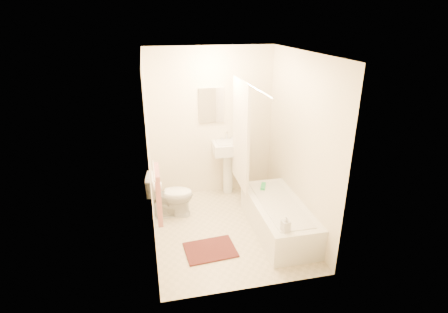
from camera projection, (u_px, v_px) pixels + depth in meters
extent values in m
plane|color=beige|center=(228.00, 228.00, 4.95)|extent=(2.40, 2.40, 0.00)
plane|color=white|center=(229.00, 53.00, 4.06)|extent=(2.40, 2.40, 0.00)
cube|color=beige|center=(211.00, 123.00, 5.59)|extent=(2.00, 0.02, 2.40)
cube|color=beige|center=(149.00, 155.00, 4.31)|extent=(0.02, 2.40, 2.40)
cube|color=beige|center=(300.00, 144.00, 4.71)|extent=(0.02, 2.40, 2.40)
cube|color=white|center=(211.00, 105.00, 5.46)|extent=(0.40, 0.03, 0.55)
cylinder|color=silver|center=(250.00, 85.00, 4.36)|extent=(0.03, 1.70, 0.03)
cube|color=silver|center=(241.00, 134.00, 5.01)|extent=(0.04, 0.80, 1.55)
cylinder|color=silver|center=(154.00, 170.00, 4.13)|extent=(0.02, 0.60, 0.02)
cube|color=#CC7266|center=(158.00, 194.00, 4.25)|extent=(0.06, 0.45, 0.66)
cylinder|color=white|center=(158.00, 187.00, 4.62)|extent=(0.11, 0.12, 0.12)
imported|color=white|center=(170.00, 195.00, 5.18)|extent=(0.71, 0.46, 0.66)
cube|color=#51241C|center=(210.00, 250.00, 4.48)|extent=(0.67, 0.52, 0.02)
imported|color=silver|center=(286.00, 224.00, 4.10)|extent=(0.11, 0.11, 0.20)
cube|color=green|center=(263.00, 186.00, 5.19)|extent=(0.14, 0.22, 0.04)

